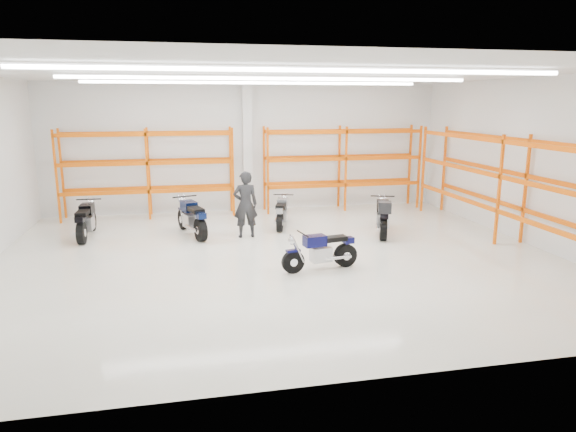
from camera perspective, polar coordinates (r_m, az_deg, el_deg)
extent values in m
plane|color=beige|center=(13.01, -1.09, -4.61)|extent=(14.00, 14.00, 0.00)
cube|color=white|center=(18.42, -4.61, 7.59)|extent=(14.00, 0.02, 4.50)
cube|color=white|center=(6.81, 8.23, -1.12)|extent=(14.00, 0.02, 4.50)
cube|color=white|center=(15.42, 25.49, 5.44)|extent=(0.02, 12.00, 4.50)
cube|color=white|center=(12.44, -1.18, 15.60)|extent=(14.00, 12.00, 0.02)
cube|color=white|center=(9.51, 2.28, 15.92)|extent=(10.00, 0.22, 0.10)
cube|color=white|center=(12.93, -1.60, 15.05)|extent=(10.00, 0.22, 0.10)
cube|color=white|center=(15.88, -3.57, 14.57)|extent=(10.00, 0.22, 0.10)
cylinder|color=black|center=(11.76, 0.57, -5.13)|extent=(0.55, 0.20, 0.54)
cylinder|color=black|center=(12.30, 6.39, -4.35)|extent=(0.57, 0.25, 0.56)
cylinder|color=silver|center=(11.76, 0.57, -5.13)|extent=(0.20, 0.15, 0.18)
cylinder|color=silver|center=(12.30, 6.39, -4.35)|extent=(0.22, 0.21, 0.20)
cube|color=#0C0D40|center=(11.68, 0.57, -3.87)|extent=(0.34, 0.19, 0.05)
cube|color=#B7B7BC|center=(11.99, 3.67, -4.25)|extent=(0.51, 0.40, 0.34)
cube|color=#A5A5AA|center=(12.16, 5.12, -4.48)|extent=(0.64, 0.21, 0.07)
cube|color=#0C0D40|center=(11.83, 2.98, -2.76)|extent=(0.55, 0.39, 0.25)
cube|color=black|center=(12.04, 5.16, -2.52)|extent=(0.63, 0.37, 0.11)
cube|color=#0C0D40|center=(12.23, 6.73, -2.67)|extent=(0.26, 0.23, 0.14)
cylinder|color=black|center=(11.66, 1.63, -1.98)|extent=(0.14, 0.62, 0.03)
sphere|color=silver|center=(11.60, 0.41, -2.79)|extent=(0.17, 0.17, 0.17)
cylinder|color=silver|center=(12.06, 5.58, -4.64)|extent=(0.68, 0.20, 0.08)
cylinder|color=black|center=(16.66, -20.91, -0.53)|extent=(0.14, 0.61, 0.60)
cylinder|color=black|center=(15.22, -21.96, -1.77)|extent=(0.20, 0.63, 0.62)
cylinder|color=silver|center=(16.66, -20.91, -0.53)|extent=(0.15, 0.21, 0.20)
cylinder|color=silver|center=(15.22, -21.96, -1.77)|extent=(0.21, 0.23, 0.22)
cube|color=black|center=(16.60, -20.99, 0.48)|extent=(0.16, 0.37, 0.06)
cube|color=#B7B7BC|center=(15.88, -21.47, -0.74)|extent=(0.38, 0.53, 0.38)
cube|color=#A5A5AA|center=(15.54, -21.71, -1.42)|extent=(0.14, 0.71, 0.08)
cube|color=black|center=(15.98, -21.45, 0.74)|extent=(0.36, 0.57, 0.28)
cube|color=black|center=(15.44, -21.86, 0.31)|extent=(0.32, 0.67, 0.12)
cube|color=black|center=(15.05, -22.15, -0.32)|extent=(0.23, 0.27, 0.16)
cylinder|color=black|center=(16.27, -21.28, 1.74)|extent=(0.70, 0.06, 0.04)
sphere|color=silver|center=(16.59, -21.04, 1.39)|extent=(0.19, 0.19, 0.19)
cylinder|color=silver|center=(15.54, -22.32, -1.48)|extent=(0.12, 0.76, 0.09)
cylinder|color=black|center=(16.06, -11.61, -0.36)|extent=(0.31, 0.64, 0.63)
cylinder|color=black|center=(14.60, -9.68, -1.54)|extent=(0.38, 0.68, 0.65)
cylinder|color=silver|center=(16.06, -11.61, -0.36)|extent=(0.20, 0.25, 0.21)
cylinder|color=silver|center=(14.60, -9.68, -1.54)|extent=(0.27, 0.28, 0.23)
cube|color=#091540|center=(15.99, -11.65, 0.74)|extent=(0.27, 0.41, 0.06)
cube|color=#B7B7BC|center=(15.27, -10.67, -0.51)|extent=(0.53, 0.64, 0.40)
cube|color=#A5A5AA|center=(14.93, -10.15, -1.20)|extent=(0.34, 0.74, 0.08)
cube|color=#091540|center=(15.36, -10.96, 1.09)|extent=(0.52, 0.67, 0.29)
cube|color=black|center=(14.81, -10.23, 0.69)|extent=(0.51, 0.76, 0.13)
cube|color=#091540|center=(14.42, -9.63, 0.05)|extent=(0.30, 0.33, 0.17)
cylinder|color=black|center=(15.65, -11.42, 2.14)|extent=(0.71, 0.26, 0.04)
sphere|color=silver|center=(15.98, -11.74, 1.72)|extent=(0.20, 0.20, 0.20)
cylinder|color=silver|center=(14.83, -10.71, -1.31)|extent=(0.33, 0.78, 0.09)
cylinder|color=black|center=(16.79, -0.42, 0.32)|extent=(0.27, 0.56, 0.55)
cylinder|color=black|center=(15.46, -0.92, -0.73)|extent=(0.32, 0.59, 0.57)
cylinder|color=silver|center=(16.79, -0.42, 0.32)|extent=(0.18, 0.21, 0.18)
cylinder|color=silver|center=(15.46, -0.92, -0.73)|extent=(0.23, 0.25, 0.20)
cube|color=gray|center=(16.73, -0.42, 1.24)|extent=(0.23, 0.36, 0.06)
cube|color=#B7B7BC|center=(16.07, -0.67, 0.16)|extent=(0.45, 0.55, 0.35)
cube|color=#A5A5AA|center=(15.75, -0.80, -0.44)|extent=(0.29, 0.65, 0.07)
cube|color=gray|center=(16.16, -0.61, 1.49)|extent=(0.45, 0.58, 0.26)
cube|color=black|center=(15.66, -0.80, 1.13)|extent=(0.44, 0.66, 0.11)
cube|color=gray|center=(15.30, -0.95, 0.58)|extent=(0.26, 0.29, 0.15)
cylinder|color=black|center=(16.43, -0.50, 2.39)|extent=(0.62, 0.22, 0.03)
sphere|color=silver|center=(16.73, -0.41, 2.06)|extent=(0.17, 0.17, 0.17)
cylinder|color=silver|center=(15.74, -1.34, -0.46)|extent=(0.28, 0.68, 0.08)
cylinder|color=black|center=(16.22, 10.32, -0.21)|extent=(0.32, 0.62, 0.61)
cylinder|color=black|center=(14.72, 10.56, -1.49)|extent=(0.39, 0.66, 0.64)
cylinder|color=silver|center=(16.22, 10.32, -0.21)|extent=(0.20, 0.24, 0.20)
cylinder|color=silver|center=(14.72, 10.56, -1.49)|extent=(0.27, 0.28, 0.23)
cube|color=black|center=(16.16, 10.36, 0.85)|extent=(0.27, 0.40, 0.06)
cube|color=#B7B7BC|center=(15.41, 10.46, -0.42)|extent=(0.53, 0.63, 0.39)
cube|color=#A5A5AA|center=(15.06, 10.50, -1.13)|extent=(0.36, 0.72, 0.08)
cube|color=black|center=(15.51, 10.49, 1.14)|extent=(0.52, 0.66, 0.29)
cube|color=black|center=(14.95, 10.58, 0.70)|extent=(0.52, 0.74, 0.12)
cube|color=black|center=(14.55, 10.64, 0.04)|extent=(0.30, 0.33, 0.16)
cylinder|color=black|center=(15.81, 10.46, 2.19)|extent=(0.69, 0.27, 0.04)
sphere|color=silver|center=(16.15, 10.40, 1.81)|extent=(0.19, 0.19, 0.19)
cylinder|color=silver|center=(15.01, 9.88, -1.15)|extent=(0.34, 0.76, 0.09)
cube|color=black|center=(14.37, 10.70, 0.97)|extent=(0.46, 0.48, 0.31)
imported|color=black|center=(14.76, -4.75, 1.29)|extent=(0.71, 0.48, 1.93)
cube|color=white|center=(18.24, -4.54, 7.54)|extent=(0.32, 0.32, 4.50)
cube|color=orange|center=(18.66, -23.82, 4.30)|extent=(0.07, 0.07, 3.00)
cube|color=orange|center=(17.88, -24.33, 3.94)|extent=(0.07, 0.07, 3.00)
cube|color=orange|center=(18.28, -15.19, 4.79)|extent=(0.07, 0.07, 3.00)
cube|color=orange|center=(17.48, -15.33, 4.44)|extent=(0.07, 0.07, 3.00)
cube|color=orange|center=(18.32, -6.39, 5.16)|extent=(0.07, 0.07, 3.00)
cube|color=orange|center=(17.53, -6.14, 4.84)|extent=(0.07, 0.07, 3.00)
cube|color=orange|center=(18.36, -15.09, 3.05)|extent=(5.60, 0.07, 0.12)
cube|color=orange|center=(17.57, -15.22, 2.62)|extent=(5.60, 0.07, 0.12)
cube|color=orange|center=(18.23, -15.26, 5.95)|extent=(5.60, 0.07, 0.12)
cube|color=orange|center=(17.44, -15.40, 5.66)|extent=(5.60, 0.07, 0.12)
cube|color=orange|center=(18.15, -15.43, 8.89)|extent=(5.60, 0.07, 0.12)
cube|color=orange|center=(17.36, -15.58, 8.73)|extent=(5.60, 0.07, 0.12)
cube|color=orange|center=(18.47, -2.67, 5.29)|extent=(0.07, 0.07, 3.00)
cube|color=orange|center=(17.69, -2.25, 4.97)|extent=(0.07, 0.07, 3.00)
cube|color=orange|center=(19.11, 5.69, 5.49)|extent=(0.07, 0.07, 3.00)
cube|color=orange|center=(18.35, 6.44, 5.18)|extent=(0.07, 0.07, 3.00)
cube|color=orange|center=(20.12, 13.36, 5.57)|extent=(0.07, 0.07, 3.00)
cube|color=orange|center=(19.40, 14.36, 5.26)|extent=(0.07, 0.07, 3.00)
cube|color=orange|center=(19.18, 5.66, 3.82)|extent=(5.60, 0.07, 0.12)
cube|color=orange|center=(18.43, 6.39, 3.44)|extent=(5.60, 0.07, 0.12)
cube|color=orange|center=(19.06, 5.72, 6.60)|extent=(5.60, 0.07, 0.12)
cube|color=orange|center=(18.31, 6.47, 6.34)|extent=(5.60, 0.07, 0.12)
cube|color=orange|center=(18.99, 5.78, 9.42)|extent=(5.60, 0.07, 0.12)
cube|color=orange|center=(18.23, 6.54, 9.27)|extent=(5.60, 0.07, 0.12)
cube|color=orange|center=(15.45, 24.87, 2.69)|extent=(0.07, 0.07, 3.00)
cube|color=orange|center=(14.99, 22.41, 2.63)|extent=(0.07, 0.07, 3.00)
cube|color=orange|center=(19.20, 16.94, 5.04)|extent=(0.07, 0.07, 3.00)
cube|color=orange|center=(18.83, 14.80, 5.03)|extent=(0.07, 0.07, 3.00)
cube|color=orange|center=(15.54, 24.68, 0.65)|extent=(0.07, 9.00, 0.12)
cube|color=orange|center=(15.08, 22.23, 0.53)|extent=(0.07, 9.00, 0.12)
cube|color=orange|center=(15.39, 25.00, 4.06)|extent=(0.07, 9.00, 0.12)
cube|color=orange|center=(14.93, 22.53, 4.05)|extent=(0.07, 9.00, 0.12)
cube|color=orange|center=(15.30, 25.33, 7.53)|extent=(0.07, 9.00, 0.12)
cube|color=orange|center=(14.84, 22.83, 7.63)|extent=(0.07, 9.00, 0.12)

